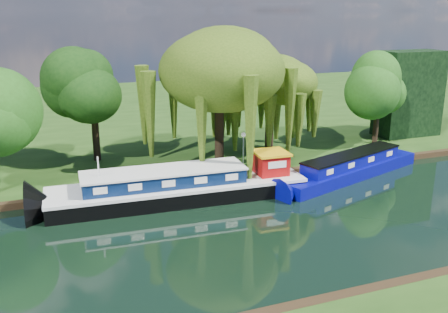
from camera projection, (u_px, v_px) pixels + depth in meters
name	position (u px, v px, depth m)	size (l,w,h in m)	color
ground	(304.00, 221.00, 29.60)	(120.00, 120.00, 0.00)	black
far_bank	(164.00, 112.00, 60.07)	(120.00, 52.00, 0.45)	#1C3D10
dutch_barge	(181.00, 187.00, 32.78)	(17.00, 4.57, 3.56)	black
narrowboat	(351.00, 168.00, 37.28)	(13.66, 6.53, 1.99)	#05077B
red_dinghy	(122.00, 205.00, 32.06)	(2.09, 2.92, 0.60)	#920A0A
willow_left	(219.00, 71.00, 37.20)	(8.34, 8.34, 10.00)	black
willow_right	(270.00, 89.00, 40.98)	(6.01, 6.01, 7.31)	black
tree_far_mid	(92.00, 90.00, 38.62)	(5.02, 5.02, 8.21)	black
tree_far_right	(379.00, 89.00, 44.06)	(4.33, 4.33, 7.08)	black
conifer_hedge	(409.00, 93.00, 47.36)	(6.00, 3.00, 8.00)	black
lamppost	(243.00, 140.00, 38.52)	(0.36, 0.36, 2.56)	silver
mooring_posts	(242.00, 167.00, 36.71)	(19.16, 0.16, 1.00)	silver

